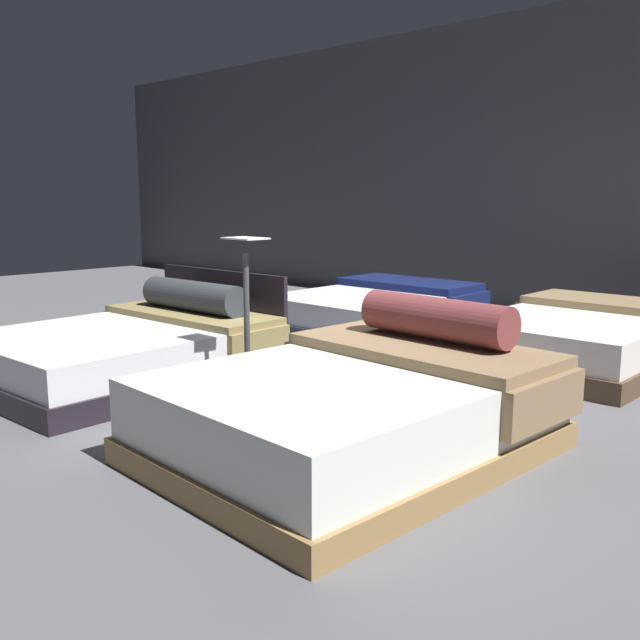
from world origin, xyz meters
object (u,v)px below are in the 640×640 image
bed_0 (131,349)px  bed_1 (358,406)px  price_sign (247,340)px  bed_2 (376,309)px  bed_3 (583,338)px

bed_0 → bed_1: bearing=-2.6°
price_sign → bed_0: bearing=-171.7°
bed_2 → price_sign: size_ratio=1.85×
bed_1 → bed_3: size_ratio=1.03×
bed_2 → price_sign: (1.16, -2.75, 0.24)m
bed_2 → bed_3: 2.28m
bed_0 → bed_1: (2.32, 0.01, 0.03)m
bed_0 → price_sign: 1.22m
bed_2 → bed_1: bearing=-52.7°
bed_1 → bed_3: (-0.01, 2.90, -0.04)m
bed_3 → price_sign: (-1.12, -2.73, 0.22)m
bed_0 → bed_2: 2.92m
bed_0 → price_sign: size_ratio=1.90×
price_sign → bed_1: bearing=-8.4°
bed_1 → bed_2: 3.71m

